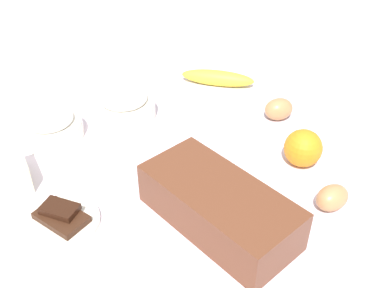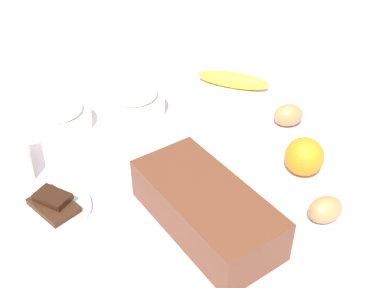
% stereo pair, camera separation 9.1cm
% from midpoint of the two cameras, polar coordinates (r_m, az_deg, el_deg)
% --- Properties ---
extents(ground_plane, '(2.40, 2.40, 0.02)m').
position_cam_midpoint_polar(ground_plane, '(0.94, 2.77, -2.54)').
color(ground_plane, silver).
extents(loaf_pan, '(0.29, 0.14, 0.08)m').
position_cam_midpoint_polar(loaf_pan, '(0.78, 5.13, -8.03)').
color(loaf_pan, brown).
rests_on(loaf_pan, ground_plane).
extents(flour_bowl, '(0.14, 0.14, 0.07)m').
position_cam_midpoint_polar(flour_bowl, '(1.07, -4.81, 5.34)').
color(flour_bowl, silver).
rests_on(flour_bowl, ground_plane).
extents(sugar_bowl, '(0.14, 0.14, 0.07)m').
position_cam_midpoint_polar(sugar_bowl, '(1.05, -13.80, 3.35)').
color(sugar_bowl, silver).
rests_on(sugar_bowl, ground_plane).
extents(banana, '(0.18, 0.14, 0.04)m').
position_cam_midpoint_polar(banana, '(1.19, 7.33, 7.89)').
color(banana, yellow).
rests_on(banana, ground_plane).
extents(orange_fruit, '(0.08, 0.08, 0.08)m').
position_cam_midpoint_polar(orange_fruit, '(0.92, 16.64, -1.62)').
color(orange_fruit, orange).
rests_on(orange_fruit, ground_plane).
extents(butter_block, '(0.11, 0.09, 0.06)m').
position_cam_midpoint_polar(butter_block, '(0.94, -18.91, -1.80)').
color(butter_block, '#F4EDB2').
rests_on(butter_block, ground_plane).
extents(egg_near_butter, '(0.08, 0.08, 0.05)m').
position_cam_midpoint_polar(egg_near_butter, '(1.06, 14.38, 3.43)').
color(egg_near_butter, '#B97D4C').
rests_on(egg_near_butter, ground_plane).
extents(egg_beside_bowl, '(0.06, 0.07, 0.05)m').
position_cam_midpoint_polar(egg_beside_bowl, '(0.84, 19.38, -7.88)').
color(egg_beside_bowl, '#BC804D').
rests_on(egg_beside_bowl, ground_plane).
extents(chocolate_plate, '(0.13, 0.13, 0.03)m').
position_cam_midpoint_polar(chocolate_plate, '(0.84, -13.89, -7.83)').
color(chocolate_plate, silver).
rests_on(chocolate_plate, ground_plane).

